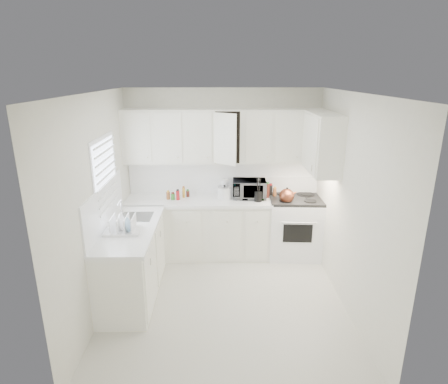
{
  "coord_description": "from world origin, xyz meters",
  "views": [
    {
      "loc": [
        -0.08,
        -4.19,
        2.81
      ],
      "look_at": [
        0.0,
        0.7,
        1.25
      ],
      "focal_mm": 30.09,
      "sensor_mm": 36.0,
      "label": 1
    }
  ],
  "objects_px": {
    "microwave": "(249,187)",
    "dish_rack": "(122,223)",
    "tea_kettle": "(287,195)",
    "utensil_crock": "(258,189)",
    "rice_cooker": "(225,192)",
    "stove": "(295,219)"
  },
  "relations": [
    {
      "from": "tea_kettle",
      "to": "rice_cooker",
      "type": "bearing_deg",
      "value": 171.62
    },
    {
      "from": "rice_cooker",
      "to": "dish_rack",
      "type": "height_order",
      "value": "dish_rack"
    },
    {
      "from": "tea_kettle",
      "to": "microwave",
      "type": "distance_m",
      "value": 0.6
    },
    {
      "from": "utensil_crock",
      "to": "stove",
      "type": "bearing_deg",
      "value": 10.05
    },
    {
      "from": "tea_kettle",
      "to": "utensil_crock",
      "type": "xyz_separation_m",
      "value": [
        -0.42,
        0.05,
        0.07
      ]
    },
    {
      "from": "tea_kettle",
      "to": "microwave",
      "type": "xyz_separation_m",
      "value": [
        -0.54,
        0.23,
        0.06
      ]
    },
    {
      "from": "stove",
      "to": "microwave",
      "type": "height_order",
      "value": "microwave"
    },
    {
      "from": "utensil_crock",
      "to": "dish_rack",
      "type": "height_order",
      "value": "utensil_crock"
    },
    {
      "from": "stove",
      "to": "rice_cooker",
      "type": "bearing_deg",
      "value": -178.12
    },
    {
      "from": "dish_rack",
      "to": "rice_cooker",
      "type": "bearing_deg",
      "value": 43.79
    },
    {
      "from": "stove",
      "to": "microwave",
      "type": "bearing_deg",
      "value": 177.47
    },
    {
      "from": "rice_cooker",
      "to": "utensil_crock",
      "type": "xyz_separation_m",
      "value": [
        0.51,
        -0.13,
        0.08
      ]
    },
    {
      "from": "tea_kettle",
      "to": "microwave",
      "type": "height_order",
      "value": "microwave"
    },
    {
      "from": "tea_kettle",
      "to": "dish_rack",
      "type": "bearing_deg",
      "value": -150.96
    },
    {
      "from": "tea_kettle",
      "to": "stove",
      "type": "bearing_deg",
      "value": 44.55
    },
    {
      "from": "microwave",
      "to": "utensil_crock",
      "type": "height_order",
      "value": "utensil_crock"
    },
    {
      "from": "microwave",
      "to": "dish_rack",
      "type": "xyz_separation_m",
      "value": [
        -1.65,
        -1.31,
        -0.06
      ]
    },
    {
      "from": "stove",
      "to": "utensil_crock",
      "type": "relative_size",
      "value": 3.28
    },
    {
      "from": "microwave",
      "to": "dish_rack",
      "type": "height_order",
      "value": "microwave"
    },
    {
      "from": "tea_kettle",
      "to": "utensil_crock",
      "type": "height_order",
      "value": "utensil_crock"
    },
    {
      "from": "rice_cooker",
      "to": "dish_rack",
      "type": "bearing_deg",
      "value": -143.98
    },
    {
      "from": "rice_cooker",
      "to": "tea_kettle",
      "type": "bearing_deg",
      "value": -20.22
    }
  ]
}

